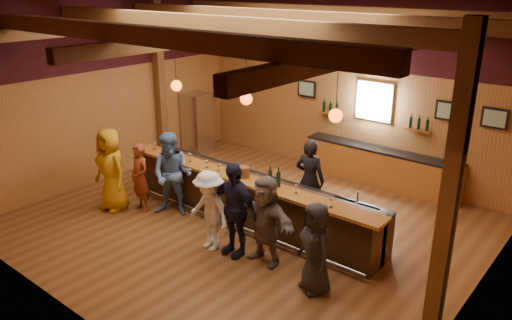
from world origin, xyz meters
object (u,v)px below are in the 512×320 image
at_px(customer_denim, 172,175).
at_px(customer_brown, 265,220).
at_px(customer_dark, 316,248).
at_px(customer_white, 209,211).
at_px(back_bar_cabinet, 380,167).
at_px(bartender, 310,180).
at_px(customer_navy, 234,209).
at_px(bottle_a, 270,177).
at_px(bar_counter, 252,199).
at_px(customer_redvest, 140,178).
at_px(ice_bucket, 245,172).
at_px(stainless_fridge, 197,123).
at_px(customer_orange, 111,170).

height_order(customer_denim, customer_brown, customer_denim).
distance_m(customer_denim, customer_dark, 3.99).
relative_size(customer_white, customer_brown, 0.95).
distance_m(back_bar_cabinet, bartender, 2.74).
bearing_deg(customer_white, customer_navy, 23.96).
relative_size(customer_brown, bottle_a, 4.69).
height_order(bar_counter, customer_brown, customer_brown).
bearing_deg(customer_redvest, ice_bucket, 28.14).
xyz_separation_m(stainless_fridge, customer_redvest, (1.85, -3.58, -0.13)).
xyz_separation_m(stainless_fridge, bottle_a, (4.74, -2.65, 0.35)).
bearing_deg(stainless_fridge, bar_counter, -30.76).
distance_m(back_bar_cabinet, customer_white, 5.08).
height_order(customer_white, bottle_a, customer_white).
xyz_separation_m(customer_dark, bottle_a, (-1.77, 1.07, 0.46)).
distance_m(customer_orange, customer_denim, 1.42).
distance_m(customer_orange, customer_redvest, 0.67).
relative_size(customer_redvest, customer_brown, 0.92).
distance_m(customer_denim, customer_navy, 2.19).
xyz_separation_m(bar_counter, customer_navy, (0.59, -1.23, 0.39)).
relative_size(bar_counter, customer_redvest, 4.07).
distance_m(back_bar_cabinet, customer_orange, 6.46).
height_order(customer_white, customer_dark, customer_white).
relative_size(bar_counter, customer_white, 3.97).
height_order(back_bar_cabinet, customer_brown, customer_brown).
relative_size(customer_orange, bartender, 1.04).
relative_size(ice_bucket, bottle_a, 0.64).
relative_size(customer_redvest, bartender, 0.86).
bearing_deg(customer_navy, customer_brown, 15.15).
height_order(stainless_fridge, customer_white, stainless_fridge).
bearing_deg(customer_orange, bottle_a, 21.48).
xyz_separation_m(customer_white, bottle_a, (0.53, 1.18, 0.46)).
height_order(back_bar_cabinet, ice_bucket, ice_bucket).
bearing_deg(ice_bucket, bar_counter, 98.34).
height_order(customer_navy, ice_bucket, customer_navy).
height_order(customer_white, customer_navy, customer_navy).
distance_m(stainless_fridge, ice_bucket, 4.99).
xyz_separation_m(stainless_fridge, customer_navy, (4.70, -3.68, 0.01)).
bearing_deg(bar_counter, customer_orange, -152.33).
distance_m(bar_counter, customer_navy, 1.42).
relative_size(customer_denim, ice_bucket, 8.09).
bearing_deg(bar_counter, bartender, 46.21).
relative_size(back_bar_cabinet, customer_denim, 2.15).
relative_size(stainless_fridge, customer_navy, 0.98).
xyz_separation_m(bar_counter, customer_brown, (1.20, -1.09, 0.32)).
xyz_separation_m(customer_dark, bartender, (-1.55, 2.16, 0.11)).
bearing_deg(customer_orange, back_bar_cabinet, 52.74).
bearing_deg(customer_white, customer_brown, 21.17).
bearing_deg(stainless_fridge, customer_brown, -33.65).
bearing_deg(back_bar_cabinet, bar_counter, -108.34).
bearing_deg(customer_redvest, bar_counter, 34.54).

